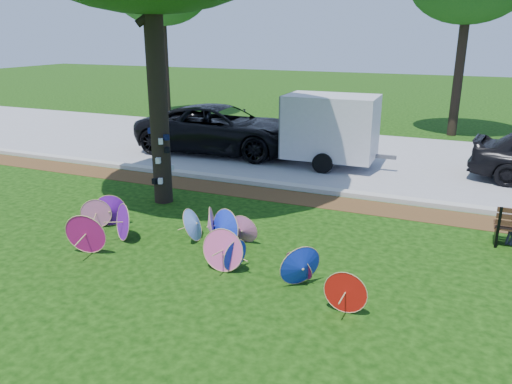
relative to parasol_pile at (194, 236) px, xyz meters
The scene contains 7 objects.
ground 0.76m from the parasol_pile, 75.67° to the right, with size 90.00×90.00×0.00m, color black.
mulch_strip 3.88m from the parasol_pile, 87.56° to the left, with size 90.00×1.00×0.01m, color #472D16.
curb 4.57m from the parasol_pile, 87.93° to the left, with size 90.00×0.30×0.12m, color #B7B5AD.
street 8.72m from the parasol_pile, 88.92° to the left, with size 90.00×8.00×0.01m, color gray.
parasol_pile is the anchor object (origin of this frame).
black_van 8.32m from the parasol_pile, 113.21° to the left, with size 2.64×5.73×1.59m, color black.
cargo_trailer 7.29m from the parasol_pile, 84.90° to the left, with size 2.68×1.69×2.47m, color silver.
Camera 1 is at (4.22, -6.76, 3.97)m, focal length 35.00 mm.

